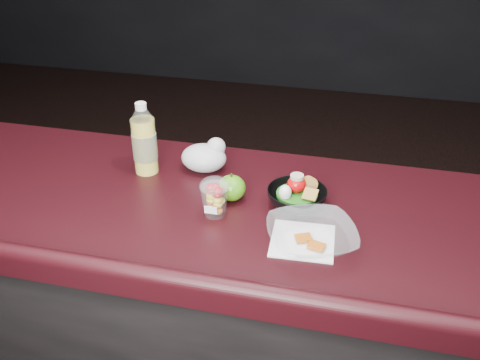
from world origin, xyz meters
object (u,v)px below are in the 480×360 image
Objects in this scene: fruit_cup at (215,196)px; lemonade_bottle at (145,144)px; snack_bowl at (296,196)px; takeout_bowl at (311,237)px; green_apple at (232,188)px.

lemonade_bottle is at bearing 146.15° from fruit_cup.
takeout_bowl is at bearing -70.03° from snack_bowl.
snack_bowl is 0.19m from takeout_bowl.
green_apple is 0.19m from snack_bowl.
fruit_cup is 1.35× the size of green_apple.
lemonade_bottle is 0.50m from snack_bowl.
snack_bowl is at bearing 109.97° from takeout_bowl.
lemonade_bottle is 2.71× the size of green_apple.
green_apple is at bearing -17.99° from lemonade_bottle.
fruit_cup is 0.09m from green_apple.
fruit_cup is 0.29m from takeout_bowl.
fruit_cup is 0.68× the size of snack_bowl.
fruit_cup is at bearing -155.14° from snack_bowl.
lemonade_bottle is 0.33m from fruit_cup.
snack_bowl is at bearing -10.15° from lemonade_bottle.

